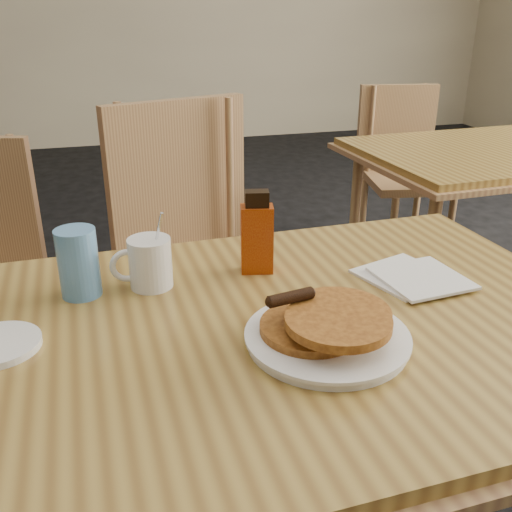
{
  "coord_description": "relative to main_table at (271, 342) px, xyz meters",
  "views": [
    {
      "loc": [
        -0.28,
        -0.89,
        1.25
      ],
      "look_at": [
        -0.01,
        0.03,
        0.84
      ],
      "focal_mm": 40.0,
      "sensor_mm": 36.0,
      "label": 1
    }
  ],
  "objects": [
    {
      "name": "main_table",
      "position": [
        0.0,
        0.0,
        0.0
      ],
      "size": [
        1.28,
        0.88,
        0.75
      ],
      "rotation": [
        0.0,
        0.0,
        0.02
      ],
      "color": "olive",
      "rests_on": "floor"
    },
    {
      "name": "syrup_bottle",
      "position": [
        0.03,
        0.21,
        0.12
      ],
      "size": [
        0.07,
        0.05,
        0.17
      ],
      "rotation": [
        0.0,
        0.0,
        -0.22
      ],
      "color": "maroon",
      "rests_on": "main_table"
    },
    {
      "name": "napkin_stack",
      "position": [
        0.32,
        0.08,
        0.05
      ],
      "size": [
        0.21,
        0.22,
        0.01
      ],
      "rotation": [
        0.0,
        0.0,
        0.3
      ],
      "color": "silver",
      "rests_on": "main_table"
    },
    {
      "name": "pancake_plate",
      "position": [
        0.07,
        -0.09,
        0.07
      ],
      "size": [
        0.27,
        0.27,
        0.08
      ],
      "rotation": [
        0.0,
        0.0,
        -0.27
      ],
      "color": "white",
      "rests_on": "main_table"
    },
    {
      "name": "blue_tumbler",
      "position": [
        -0.32,
        0.2,
        0.11
      ],
      "size": [
        0.1,
        0.1,
        0.13
      ],
      "primitive_type": "cylinder",
      "rotation": [
        0.0,
        0.0,
        0.37
      ],
      "color": "#558DC7",
      "rests_on": "main_table"
    },
    {
      "name": "neighbor_table",
      "position": [
        1.3,
        1.05,
        -0.0
      ],
      "size": [
        1.19,
        0.83,
        0.75
      ],
      "rotation": [
        0.0,
        0.0,
        0.04
      ],
      "color": "olive",
      "rests_on": "floor"
    },
    {
      "name": "chair_neighbor_far",
      "position": [
        1.28,
        1.77,
        -0.17
      ],
      "size": [
        0.48,
        0.49,
        0.9
      ],
      "rotation": [
        0.0,
        0.0,
        -0.21
      ],
      "color": "#A7804E",
      "rests_on": "floor"
    },
    {
      "name": "chair_main_far",
      "position": [
        -0.02,
        0.77,
        -0.1
      ],
      "size": [
        0.58,
        0.59,
        1.01
      ],
      "rotation": [
        0.0,
        0.0,
        0.32
      ],
      "color": "#A7804E",
      "rests_on": "floor"
    },
    {
      "name": "coffee_mug",
      "position": [
        -0.19,
        0.2,
        0.09
      ],
      "size": [
        0.12,
        0.08,
        0.16
      ],
      "rotation": [
        0.0,
        0.0,
        0.18
      ],
      "color": "white",
      "rests_on": "main_table"
    }
  ]
}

